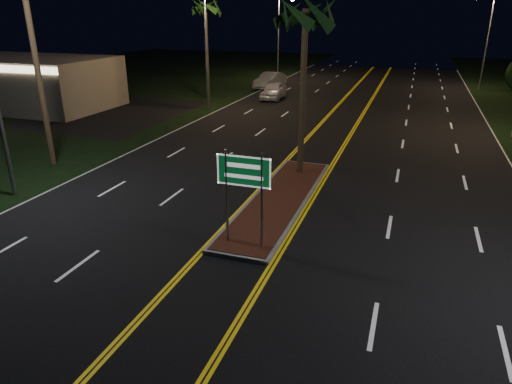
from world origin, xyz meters
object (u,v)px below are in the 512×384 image
at_px(highway_sign, 244,180).
at_px(car_near, 274,89).
at_px(palm_median, 306,14).
at_px(streetlight_right_far, 485,31).
at_px(median_island, 280,200).
at_px(commercial_building, 21,82).
at_px(car_far, 270,79).
at_px(palm_left_far, 205,7).
at_px(streetlight_left_far, 282,28).
at_px(streetlight_left_mid, 210,36).

xyz_separation_m(highway_sign, car_near, (-7.33, 27.48, -1.54)).
bearing_deg(palm_median, streetlight_right_far, 71.38).
distance_m(median_island, palm_median, 8.00).
distance_m(commercial_building, car_far, 23.07).
xyz_separation_m(median_island, car_far, (-9.50, 29.08, 0.84)).
bearing_deg(highway_sign, car_near, 104.94).
relative_size(commercial_building, palm_left_far, 1.70).
height_order(highway_sign, palm_left_far, palm_left_far).
relative_size(highway_sign, palm_median, 0.39).
bearing_deg(median_island, streetlight_left_far, 106.00).
height_order(median_island, streetlight_left_mid, streetlight_left_mid).
height_order(streetlight_right_far, car_near, streetlight_right_far).
relative_size(streetlight_left_mid, car_near, 1.74).
distance_m(median_island, car_far, 30.61).
bearing_deg(commercial_building, palm_median, -20.05).
bearing_deg(streetlight_right_far, palm_median, -108.62).
height_order(palm_median, palm_left_far, palm_left_far).
distance_m(commercial_building, streetlight_right_far, 42.88).
xyz_separation_m(car_near, car_far, (-2.17, 5.80, 0.06)).
height_order(median_island, palm_median, palm_median).
bearing_deg(streetlight_left_far, streetlight_left_mid, -90.00).
xyz_separation_m(streetlight_left_far, car_near, (3.28, -13.72, -4.80)).
bearing_deg(car_far, median_island, -63.05).
distance_m(median_island, palm_left_far, 25.76).
xyz_separation_m(streetlight_left_mid, car_far, (1.11, 12.08, -4.73)).
relative_size(median_island, car_near, 1.98).
distance_m(palm_median, car_near, 22.05).
relative_size(highway_sign, palm_left_far, 0.36).
xyz_separation_m(highway_sign, car_far, (-9.50, 33.29, -1.48)).
height_order(median_island, palm_left_far, palm_left_far).
relative_size(highway_sign, streetlight_left_mid, 0.36).
xyz_separation_m(median_island, commercial_building, (-26.00, 12.99, 1.92)).
bearing_deg(car_far, streetlight_left_far, 106.86).
bearing_deg(streetlight_right_far, car_far, -163.60).
xyz_separation_m(palm_left_far, car_near, (5.47, 2.28, -6.88)).
bearing_deg(commercial_building, streetlight_right_far, 31.01).
relative_size(palm_median, car_near, 1.61).
bearing_deg(car_far, palm_median, -60.77).
xyz_separation_m(streetlight_right_far, palm_left_far, (-23.41, -14.00, 2.09)).
bearing_deg(highway_sign, palm_median, 90.00).
bearing_deg(car_far, highway_sign, -65.21).
height_order(streetlight_left_mid, streetlight_left_far, same).
bearing_deg(highway_sign, median_island, 90.00).
height_order(streetlight_right_far, car_far, streetlight_right_far).
bearing_deg(streetlight_left_mid, palm_left_far, 118.67).
height_order(streetlight_left_far, car_near, streetlight_left_far).
bearing_deg(streetlight_left_far, commercial_building, -122.65).
relative_size(palm_left_far, car_near, 1.70).
relative_size(streetlight_left_far, palm_median, 1.08).
bearing_deg(car_far, commercial_building, -126.86).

